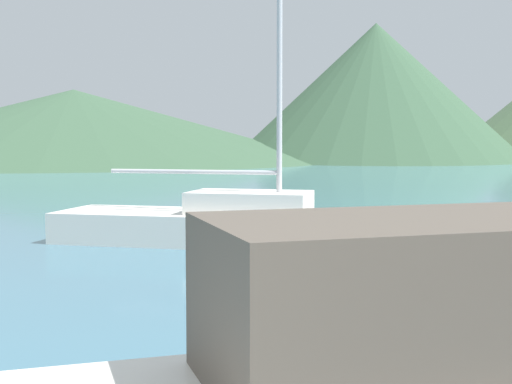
# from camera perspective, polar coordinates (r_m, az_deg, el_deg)

# --- Properties ---
(sailboat_inner) EXTENTS (8.99, 3.84, 9.31)m
(sailboat_inner) POSITION_cam_1_polar(r_m,az_deg,el_deg) (15.71, -0.47, -2.53)
(sailboat_inner) COLOR white
(sailboat_inner) RESTS_ON ground_plane
(hill_central) EXTENTS (53.60, 53.60, 7.34)m
(hill_central) POSITION_cam_1_polar(r_m,az_deg,el_deg) (76.09, -14.36, 5.19)
(hill_central) COLOR #38563D
(hill_central) RESTS_ON ground_plane
(hill_east) EXTENTS (30.44, 30.44, 14.21)m
(hill_east) POSITION_cam_1_polar(r_m,az_deg,el_deg) (75.72, 9.53, 7.88)
(hill_east) COLOR #38563D
(hill_east) RESTS_ON ground_plane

